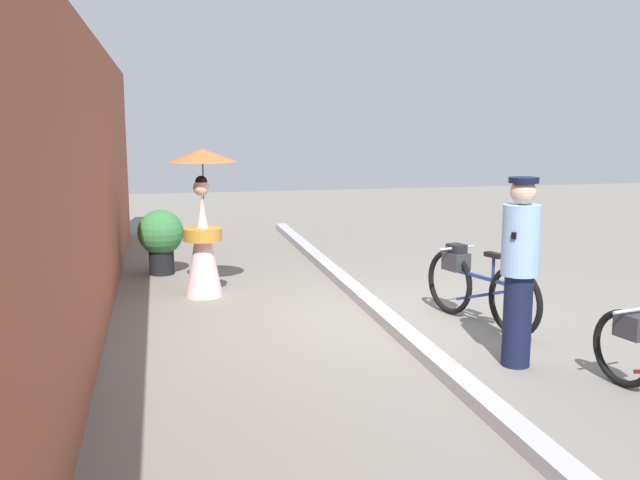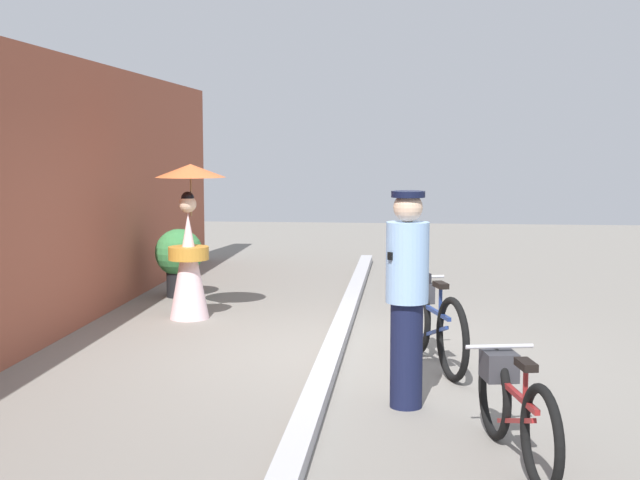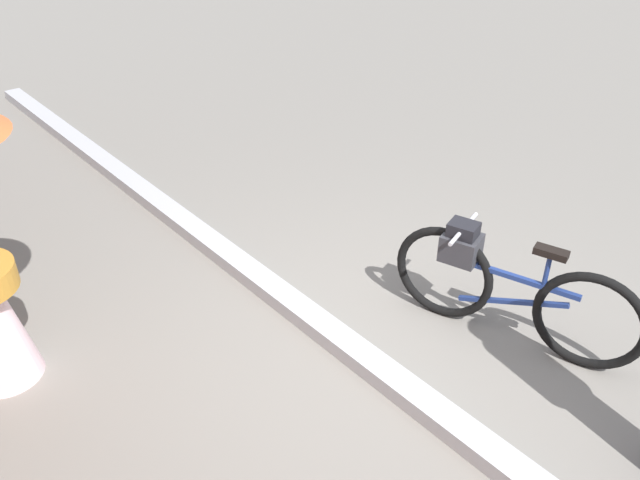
{
  "view_description": "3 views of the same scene",
  "coord_description": "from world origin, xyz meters",
  "px_view_note": "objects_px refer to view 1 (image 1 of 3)",
  "views": [
    {
      "loc": [
        -7.5,
        2.42,
        2.24
      ],
      "look_at": [
        0.33,
        0.66,
        0.89
      ],
      "focal_mm": 40.24,
      "sensor_mm": 36.0,
      "label": 1
    },
    {
      "loc": [
        -8.4,
        -0.73,
        2.08
      ],
      "look_at": [
        -0.02,
        0.14,
        1.16
      ],
      "focal_mm": 47.77,
      "sensor_mm": 36.0,
      "label": 2
    },
    {
      "loc": [
        -2.27,
        2.42,
        3.18
      ],
      "look_at": [
        0.18,
        0.31,
        1.11
      ],
      "focal_mm": 36.63,
      "sensor_mm": 36.0,
      "label": 3
    }
  ],
  "objects_px": {
    "person_officer": "(520,266)",
    "person_with_parasol": "(203,221)",
    "potted_plant_by_door": "(162,236)",
    "bicycle_far_side": "(476,285)"
  },
  "relations": [
    {
      "from": "person_officer",
      "to": "person_with_parasol",
      "type": "xyz_separation_m",
      "value": [
        3.32,
        2.63,
        0.03
      ]
    },
    {
      "from": "person_officer",
      "to": "potted_plant_by_door",
      "type": "height_order",
      "value": "person_officer"
    },
    {
      "from": "person_officer",
      "to": "potted_plant_by_door",
      "type": "relative_size",
      "value": 1.82
    },
    {
      "from": "bicycle_far_side",
      "to": "person_with_parasol",
      "type": "height_order",
      "value": "person_with_parasol"
    },
    {
      "from": "person_with_parasol",
      "to": "bicycle_far_side",
      "type": "bearing_deg",
      "value": -124.0
    },
    {
      "from": "bicycle_far_side",
      "to": "person_officer",
      "type": "relative_size",
      "value": 1.0
    },
    {
      "from": "bicycle_far_side",
      "to": "person_officer",
      "type": "bearing_deg",
      "value": 170.38
    },
    {
      "from": "bicycle_far_side",
      "to": "person_with_parasol",
      "type": "relative_size",
      "value": 0.93
    },
    {
      "from": "potted_plant_by_door",
      "to": "person_officer",
      "type": "bearing_deg",
      "value": -146.71
    },
    {
      "from": "bicycle_far_side",
      "to": "potted_plant_by_door",
      "type": "height_order",
      "value": "potted_plant_by_door"
    }
  ]
}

